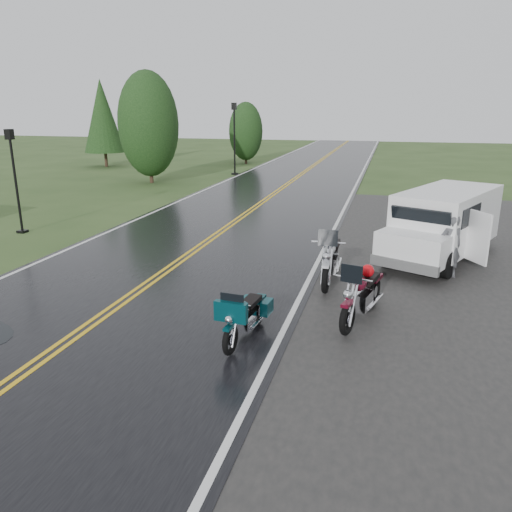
{
  "coord_description": "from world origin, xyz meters",
  "views": [
    {
      "loc": [
        5.58,
        -8.41,
        4.21
      ],
      "look_at": [
        2.8,
        2.0,
        1.0
      ],
      "focal_mm": 35.0,
      "sensor_mm": 36.0,
      "label": 1
    }
  ],
  "objects_px": {
    "van_white": "(391,232)",
    "person_at_van": "(450,248)",
    "lamp_post_near_left": "(16,182)",
    "motorcycle_silver": "(326,266)",
    "motorcycle_teal": "(230,328)",
    "motorcycle_red": "(348,305)",
    "lamp_post_far_left": "(234,139)"
  },
  "relations": [
    {
      "from": "person_at_van",
      "to": "lamp_post_far_left",
      "type": "distance_m",
      "value": 21.7
    },
    {
      "from": "motorcycle_teal",
      "to": "motorcycle_silver",
      "type": "relative_size",
      "value": 0.76
    },
    {
      "from": "motorcycle_red",
      "to": "motorcycle_teal",
      "type": "bearing_deg",
      "value": -130.55
    },
    {
      "from": "motorcycle_red",
      "to": "lamp_post_far_left",
      "type": "height_order",
      "value": "lamp_post_far_left"
    },
    {
      "from": "motorcycle_red",
      "to": "lamp_post_near_left",
      "type": "relative_size",
      "value": 0.64
    },
    {
      "from": "person_at_van",
      "to": "lamp_post_near_left",
      "type": "relative_size",
      "value": 0.46
    },
    {
      "from": "person_at_van",
      "to": "lamp_post_far_left",
      "type": "height_order",
      "value": "lamp_post_far_left"
    },
    {
      "from": "lamp_post_near_left",
      "to": "person_at_van",
      "type": "bearing_deg",
      "value": -5.5
    },
    {
      "from": "lamp_post_near_left",
      "to": "van_white",
      "type": "bearing_deg",
      "value": -3.63
    },
    {
      "from": "van_white",
      "to": "person_at_van",
      "type": "relative_size",
      "value": 3.15
    },
    {
      "from": "motorcycle_teal",
      "to": "person_at_van",
      "type": "bearing_deg",
      "value": 59.03
    },
    {
      "from": "motorcycle_teal",
      "to": "lamp_post_far_left",
      "type": "height_order",
      "value": "lamp_post_far_left"
    },
    {
      "from": "motorcycle_silver",
      "to": "lamp_post_far_left",
      "type": "distance_m",
      "value": 22.21
    },
    {
      "from": "van_white",
      "to": "person_at_van",
      "type": "bearing_deg",
      "value": 4.14
    },
    {
      "from": "motorcycle_silver",
      "to": "lamp_post_near_left",
      "type": "distance_m",
      "value": 11.63
    },
    {
      "from": "lamp_post_near_left",
      "to": "motorcycle_red",
      "type": "bearing_deg",
      "value": -25.08
    },
    {
      "from": "van_white",
      "to": "motorcycle_teal",
      "type": "bearing_deg",
      "value": -88.72
    },
    {
      "from": "motorcycle_red",
      "to": "van_white",
      "type": "relative_size",
      "value": 0.44
    },
    {
      "from": "van_white",
      "to": "lamp_post_near_left",
      "type": "xyz_separation_m",
      "value": [
        -12.47,
        0.79,
        0.78
      ]
    },
    {
      "from": "motorcycle_teal",
      "to": "lamp_post_near_left",
      "type": "distance_m",
      "value": 12.05
    },
    {
      "from": "van_white",
      "to": "motorcycle_silver",
      "type": "bearing_deg",
      "value": -93.59
    },
    {
      "from": "motorcycle_silver",
      "to": "lamp_post_far_left",
      "type": "xyz_separation_m",
      "value": [
        -8.56,
        20.44,
        1.55
      ]
    },
    {
      "from": "motorcycle_silver",
      "to": "motorcycle_red",
      "type": "bearing_deg",
      "value": -72.91
    },
    {
      "from": "motorcycle_teal",
      "to": "lamp_post_far_left",
      "type": "bearing_deg",
      "value": 112.78
    },
    {
      "from": "motorcycle_teal",
      "to": "motorcycle_silver",
      "type": "xyz_separation_m",
      "value": [
        1.22,
        3.44,
        0.18
      ]
    },
    {
      "from": "motorcycle_teal",
      "to": "lamp_post_near_left",
      "type": "relative_size",
      "value": 0.53
    },
    {
      "from": "motorcycle_red",
      "to": "motorcycle_silver",
      "type": "distance_m",
      "value": 2.22
    },
    {
      "from": "van_white",
      "to": "lamp_post_far_left",
      "type": "height_order",
      "value": "lamp_post_far_left"
    },
    {
      "from": "motorcycle_silver",
      "to": "motorcycle_teal",
      "type": "bearing_deg",
      "value": -110.23
    },
    {
      "from": "person_at_van",
      "to": "lamp_post_near_left",
      "type": "distance_m",
      "value": 14.04
    },
    {
      "from": "motorcycle_red",
      "to": "person_at_van",
      "type": "xyz_separation_m",
      "value": [
        2.19,
        4.16,
        0.14
      ]
    },
    {
      "from": "motorcycle_teal",
      "to": "van_white",
      "type": "height_order",
      "value": "van_white"
    }
  ]
}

